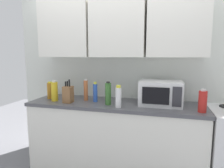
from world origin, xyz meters
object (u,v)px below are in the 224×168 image
microwave (161,93)px  bottle_amber_vinegar (50,91)px  knife_block (68,94)px  bottle_blue_cleaner (95,92)px  bottle_yellow_mustard (55,91)px  bottle_green_oil (108,94)px  bottle_spice_jar (86,90)px  bottle_red_sauce (203,101)px  bottle_white_jar (118,97)px

microwave → bottle_amber_vinegar: microwave is taller
microwave → knife_block: size_ratio=1.69×
bottle_blue_cleaner → bottle_yellow_mustard: size_ratio=0.95×
knife_block → bottle_green_oil: knife_block is taller
bottle_spice_jar → bottle_red_sauce: 1.36m
microwave → bottle_green_oil: size_ratio=1.77×
bottle_red_sauce → bottle_blue_cleaner: bottle_blue_cleaner is taller
bottle_red_sauce → bottle_amber_vinegar: (-1.84, 0.17, -0.00)m
knife_block → microwave: bearing=9.2°
bottle_amber_vinegar → bottle_blue_cleaner: size_ratio=0.92×
bottle_red_sauce → bottle_yellow_mustard: bearing=178.0°
bottle_spice_jar → bottle_amber_vinegar: bottle_spice_jar is taller
bottle_green_oil → bottle_spice_jar: 0.36m
bottle_spice_jar → bottle_red_sauce: (1.34, -0.19, -0.02)m
bottle_amber_vinegar → bottle_yellow_mustard: 0.16m
bottle_amber_vinegar → bottle_blue_cleaner: bottle_blue_cleaner is taller
bottle_spice_jar → bottle_amber_vinegar: 0.50m
bottle_amber_vinegar → bottle_blue_cleaner: (0.64, -0.01, 0.01)m
knife_block → bottle_yellow_mustard: (-0.20, 0.03, 0.02)m
bottle_spice_jar → bottle_red_sauce: size_ratio=1.15×
bottle_spice_jar → knife_block: bearing=-135.7°
microwave → knife_block: (-1.09, -0.18, -0.04)m
bottle_green_oil → bottle_blue_cleaner: (-0.20, 0.10, -0.01)m
bottle_white_jar → bottle_red_sauce: bottle_white_jar is taller
bottle_green_oil → knife_block: bearing=-177.4°
knife_block → bottle_amber_vinegar: knife_block is taller
bottle_green_oil → bottle_spice_jar: bearing=157.6°
bottle_green_oil → bottle_blue_cleaner: 0.22m
bottle_red_sauce → bottle_yellow_mustard: bottle_yellow_mustard is taller
bottle_white_jar → bottle_blue_cleaner: bottle_white_jar is taller
knife_block → bottle_spice_jar: size_ratio=1.04×
bottle_green_oil → bottle_red_sauce: 1.01m
bottle_green_oil → microwave: bearing=14.6°
bottle_blue_cleaner → bottle_spice_jar: bearing=166.2°
bottle_white_jar → bottle_blue_cleaner: bearing=150.2°
bottle_yellow_mustard → bottle_green_oil: bearing=-0.7°
bottle_spice_jar → bottle_red_sauce: bearing=-8.1°
bottle_green_oil → bottle_spice_jar: bottle_spice_jar is taller
bottle_spice_jar → bottle_amber_vinegar: bearing=-177.0°
microwave → bottle_amber_vinegar: (-1.42, -0.04, -0.03)m
bottle_spice_jar → bottle_green_oil: bearing=-22.4°
bottle_amber_vinegar → knife_block: bearing=-22.3°
bottle_white_jar → bottle_spice_jar: bearing=154.5°
bottle_red_sauce → bottle_blue_cleaner: (-1.21, 0.16, 0.00)m
microwave → bottle_blue_cleaner: bearing=-176.4°
microwave → bottle_red_sauce: microwave is taller
bottle_white_jar → microwave: bearing=28.7°
bottle_green_oil → bottle_amber_vinegar: size_ratio=1.19×
microwave → bottle_white_jar: (-0.45, -0.24, -0.02)m
bottle_white_jar → bottle_red_sauce: bearing=2.5°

